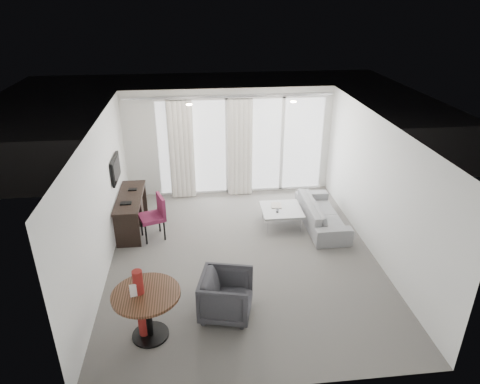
{
  "coord_description": "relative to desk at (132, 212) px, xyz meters",
  "views": [
    {
      "loc": [
        -0.82,
        -6.83,
        4.65
      ],
      "look_at": [
        0.0,
        0.6,
        1.1
      ],
      "focal_mm": 32.0,
      "sensor_mm": 36.0,
      "label": 1
    }
  ],
  "objects": [
    {
      "name": "tub_armchair",
      "position": [
        1.78,
        -2.9,
        -0.02
      ],
      "size": [
        0.95,
        0.93,
        0.72
      ],
      "primitive_type": "imported",
      "rotation": [
        0.0,
        0.0,
        1.33
      ],
      "color": "#313035",
      "rests_on": "floor"
    },
    {
      "name": "downlight_a",
      "position": [
        1.33,
        0.24,
        2.21
      ],
      "size": [
        0.12,
        0.12,
        0.02
      ],
      "primitive_type": "cylinder",
      "color": "#FFE0B2",
      "rests_on": "ceiling"
    },
    {
      "name": "ceiling",
      "position": [
        2.23,
        -1.36,
        2.22
      ],
      "size": [
        5.0,
        6.0,
        0.0
      ],
      "primitive_type": "cube",
      "color": "white",
      "rests_on": "ground"
    },
    {
      "name": "round_table",
      "position": [
        0.62,
        -3.25,
        0.01
      ],
      "size": [
        1.29,
        1.29,
        0.78
      ],
      "primitive_type": null,
      "rotation": [
        0.0,
        0.0,
        0.43
      ],
      "color": "#442717",
      "rests_on": "floor"
    },
    {
      "name": "downlight_b",
      "position": [
        3.43,
        0.24,
        2.21
      ],
      "size": [
        0.12,
        0.12,
        0.02
      ],
      "primitive_type": "cylinder",
      "color": "#FFE0B2",
      "rests_on": "ceiling"
    },
    {
      "name": "window_panel",
      "position": [
        2.53,
        1.62,
        0.82
      ],
      "size": [
        4.0,
        0.02,
        2.38
      ],
      "primitive_type": null,
      "color": "white",
      "rests_on": "ground"
    },
    {
      "name": "floor",
      "position": [
        2.23,
        -1.36,
        -0.38
      ],
      "size": [
        5.0,
        6.0,
        0.0
      ],
      "primitive_type": "cube",
      "color": "#5B5853",
      "rests_on": "ground"
    },
    {
      "name": "magazine",
      "position": [
        3.1,
        -0.05,
        -0.02
      ],
      "size": [
        0.26,
        0.31,
        0.02
      ],
      "primitive_type": null,
      "rotation": [
        0.0,
        0.0,
        -0.13
      ],
      "color": "gray",
      "rests_on": "coffee_table"
    },
    {
      "name": "curtain_right",
      "position": [
        2.48,
        1.46,
        0.82
      ],
      "size": [
        0.6,
        0.2,
        2.38
      ],
      "primitive_type": null,
      "color": "silver",
      "rests_on": "ground"
    },
    {
      "name": "remote",
      "position": [
        3.08,
        -0.28,
        -0.02
      ],
      "size": [
        0.09,
        0.18,
        0.02
      ],
      "primitive_type": null,
      "rotation": [
        0.0,
        0.0,
        -0.23
      ],
      "color": "black",
      "rests_on": "coffee_table"
    },
    {
      "name": "rattan_chair_a",
      "position": [
        3.26,
        2.95,
        0.02
      ],
      "size": [
        0.63,
        0.63,
        0.79
      ],
      "primitive_type": null,
      "rotation": [
        0.0,
        0.0,
        -0.18
      ],
      "color": "#4F3622",
      "rests_on": "terrace_slab"
    },
    {
      "name": "curtain_track",
      "position": [
        2.23,
        1.46,
        2.07
      ],
      "size": [
        4.8,
        0.04,
        0.04
      ],
      "primitive_type": null,
      "color": "#B2B2B7",
      "rests_on": "ceiling"
    },
    {
      "name": "wall_left",
      "position": [
        -0.27,
        -1.36,
        0.92
      ],
      "size": [
        0.0,
        6.0,
        2.6
      ],
      "primitive_type": "cube",
      "color": "silver",
      "rests_on": "ground"
    },
    {
      "name": "tv",
      "position": [
        -0.23,
        0.09,
        0.97
      ],
      "size": [
        0.05,
        0.8,
        0.5
      ],
      "primitive_type": null,
      "color": "black",
      "rests_on": "wall_left"
    },
    {
      "name": "wall_front",
      "position": [
        2.23,
        -4.36,
        0.92
      ],
      "size": [
        5.0,
        0.0,
        2.6
      ],
      "primitive_type": "cube",
      "color": "silver",
      "rests_on": "ground"
    },
    {
      "name": "sofa",
      "position": [
        4.06,
        -0.31,
        -0.1
      ],
      "size": [
        0.75,
        1.91,
        0.56
      ],
      "primitive_type": "imported",
      "rotation": [
        0.0,
        0.0,
        1.57
      ],
      "color": "gray",
      "rests_on": "floor"
    },
    {
      "name": "rattan_chair_b",
      "position": [
        4.23,
        3.56,
        0.01
      ],
      "size": [
        0.58,
        0.58,
        0.77
      ],
      "primitive_type": null,
      "rotation": [
        0.0,
        0.0,
        -0.1
      ],
      "color": "#4F3622",
      "rests_on": "terrace_slab"
    },
    {
      "name": "red_lamp",
      "position": [
        0.52,
        -3.23,
        0.2
      ],
      "size": [
        0.29,
        0.29,
        1.15
      ],
      "primitive_type": "cylinder",
      "rotation": [
        0.0,
        0.0,
        -0.35
      ],
      "color": "maroon",
      "rests_on": "floor"
    },
    {
      "name": "desk_chair",
      "position": [
        0.46,
        -0.45,
        0.08
      ],
      "size": [
        0.63,
        0.61,
        0.92
      ],
      "primitive_type": null,
      "rotation": [
        0.0,
        0.0,
        0.33
      ],
      "color": "maroon",
      "rests_on": "floor"
    },
    {
      "name": "window_frame",
      "position": [
        2.53,
        1.61,
        0.82
      ],
      "size": [
        4.1,
        0.06,
        2.44
      ],
      "primitive_type": null,
      "color": "white",
      "rests_on": "ground"
    },
    {
      "name": "terrace_slab",
      "position": [
        2.53,
        3.14,
        -0.44
      ],
      "size": [
        5.6,
        3.0,
        0.12
      ],
      "primitive_type": "cube",
      "color": "#4D4D50",
      "rests_on": "ground"
    },
    {
      "name": "menu_card",
      "position": [
        0.46,
        -3.3,
        0.34
      ],
      "size": [
        0.11,
        0.04,
        0.2
      ],
      "primitive_type": null,
      "rotation": [
        0.0,
        0.0,
        0.23
      ],
      "color": "white",
      "rests_on": "round_table"
    },
    {
      "name": "rattan_table",
      "position": [
        4.1,
        2.46,
        -0.13
      ],
      "size": [
        0.62,
        0.62,
        0.5
      ],
      "primitive_type": null,
      "rotation": [
        0.0,
        0.0,
        0.28
      ],
      "color": "#4F3622",
      "rests_on": "terrace_slab"
    },
    {
      "name": "wall_right",
      "position": [
        4.73,
        -1.36,
        0.92
      ],
      "size": [
        0.0,
        6.0,
        2.6
      ],
      "primitive_type": "cube",
      "color": "silver",
      "rests_on": "ground"
    },
    {
      "name": "desk",
      "position": [
        0.0,
        0.0,
        0.0
      ],
      "size": [
        0.51,
        1.62,
        0.76
      ],
      "primitive_type": null,
      "color": "black",
      "rests_on": "floor"
    },
    {
      "name": "balustrade",
      "position": [
        2.53,
        4.59,
        0.12
      ],
      "size": [
        5.5,
        0.06,
        1.05
      ],
      "primitive_type": null,
      "color": "#B2B2B7",
      "rests_on": "terrace_slab"
    },
    {
      "name": "curtain_left",
      "position": [
        1.08,
        1.46,
        0.82
      ],
      "size": [
        0.6,
        0.2,
        2.38
      ],
      "primitive_type": null,
      "color": "silver",
      "rests_on": "ground"
    },
    {
      "name": "coffee_table",
      "position": [
        3.19,
        -0.2,
        -0.19
      ],
      "size": [
        0.86,
        0.86,
        0.38
      ],
      "primitive_type": null,
      "rotation": [
        0.0,
        0.0,
        -0.01
      ],
      "color": "gray",
      "rests_on": "floor"
    }
  ]
}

